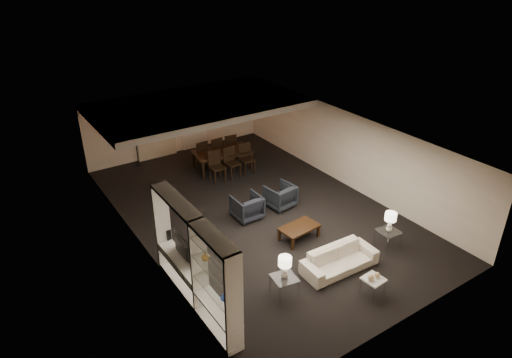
{
  "coord_description": "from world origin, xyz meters",
  "views": [
    {
      "loc": [
        -6.54,
        -9.88,
        7.14
      ],
      "look_at": [
        0.0,
        0.0,
        1.1
      ],
      "focal_mm": 32.0,
      "sensor_mm": 36.0,
      "label": 1
    }
  ],
  "objects": [
    {
      "name": "armchair_left",
      "position": [
        -0.41,
        -0.15,
        0.36
      ],
      "size": [
        0.78,
        0.8,
        0.73
      ],
      "primitive_type": "imported",
      "rotation": [
        0.0,
        0.0,
        3.14
      ],
      "color": "black",
      "rests_on": "floor"
    },
    {
      "name": "table_lamp_left",
      "position": [
        -1.51,
        -3.45,
        0.78
      ],
      "size": [
        0.31,
        0.31,
        0.55
      ],
      "primitive_type": null,
      "rotation": [
        0.0,
        0.0,
        -0.02
      ],
      "color": "beige",
      "rests_on": "side_table_left"
    },
    {
      "name": "ceiling_soffit",
      "position": [
        0.0,
        3.5,
        2.4
      ],
      "size": [
        7.0,
        4.0,
        0.2
      ],
      "primitive_type": "cube",
      "color": "silver",
      "rests_on": "ceiling"
    },
    {
      "name": "side_table_left",
      "position": [
        -1.51,
        -3.45,
        0.25
      ],
      "size": [
        0.6,
        0.6,
        0.5
      ],
      "primitive_type": null,
      "rotation": [
        0.0,
        0.0,
        -0.14
      ],
      "color": "white",
      "rests_on": "floor"
    },
    {
      "name": "wall_back",
      "position": [
        0.0,
        5.5,
        1.25
      ],
      "size": [
        7.0,
        0.02,
        2.5
      ],
      "primitive_type": "cube",
      "color": "beige",
      "rests_on": "ground"
    },
    {
      "name": "pendant_light",
      "position": [
        0.3,
        3.5,
        1.92
      ],
      "size": [
        0.52,
        0.52,
        0.24
      ],
      "primitive_type": "cylinder",
      "color": "#D8591E",
      "rests_on": "ceiling_soffit"
    },
    {
      "name": "chair_nr",
      "position": [
        1.23,
        2.41,
        0.53
      ],
      "size": [
        0.52,
        0.52,
        1.05
      ],
      "primitive_type": null,
      "rotation": [
        0.0,
        0.0,
        -0.07
      ],
      "color": "black",
      "rests_on": "floor"
    },
    {
      "name": "wall_left",
      "position": [
        -3.5,
        0.0,
        1.25
      ],
      "size": [
        0.02,
        11.0,
        2.5
      ],
      "primitive_type": "cube",
      "color": "beige",
      "rests_on": "ground"
    },
    {
      "name": "gold_gourd_b",
      "position": [
        0.29,
        -4.55,
        0.51
      ],
      "size": [
        0.13,
        0.13,
        0.13
      ],
      "primitive_type": "sphere",
      "color": "tan",
      "rests_on": "marble_table"
    },
    {
      "name": "armchair_right",
      "position": [
        0.79,
        -0.15,
        0.36
      ],
      "size": [
        0.87,
        0.89,
        0.73
      ],
      "primitive_type": "imported",
      "rotation": [
        0.0,
        0.0,
        3.26
      ],
      "color": "black",
      "rests_on": "floor"
    },
    {
      "name": "door",
      "position": [
        0.7,
        5.47,
        1.05
      ],
      "size": [
        0.9,
        0.05,
        2.1
      ],
      "primitive_type": "cube",
      "color": "silver",
      "rests_on": "wall_back"
    },
    {
      "name": "dining_table",
      "position": [
        0.63,
        3.06,
        0.35
      ],
      "size": [
        2.15,
        1.39,
        0.71
      ],
      "primitive_type": "imported",
      "rotation": [
        0.0,
        0.0,
        -0.14
      ],
      "color": "black",
      "rests_on": "floor"
    },
    {
      "name": "floor_lamp",
      "position": [
        -1.75,
        5.2,
        0.76
      ],
      "size": [
        0.24,
        0.24,
        1.53
      ],
      "primitive_type": null,
      "rotation": [
        0.0,
        0.0,
        -0.1
      ],
      "color": "black",
      "rests_on": "floor"
    },
    {
      "name": "television",
      "position": [
        -3.28,
        -1.84,
        1.03
      ],
      "size": [
        0.97,
        0.13,
        0.56
      ],
      "primitive_type": "imported",
      "rotation": [
        0.0,
        0.0,
        1.57
      ],
      "color": "black",
      "rests_on": "media_unit"
    },
    {
      "name": "chair_fm",
      "position": [
        0.63,
        3.71,
        0.53
      ],
      "size": [
        0.5,
        0.5,
        1.05
      ],
      "primitive_type": null,
      "rotation": [
        0.0,
        0.0,
        3.17
      ],
      "color": "black",
      "rests_on": "floor"
    },
    {
      "name": "ceiling",
      "position": [
        0.0,
        0.0,
        2.5
      ],
      "size": [
        7.0,
        11.0,
        0.02
      ],
      "primitive_type": "cube",
      "color": "silver",
      "rests_on": "ground"
    },
    {
      "name": "floor",
      "position": [
        0.0,
        0.0,
        0.0
      ],
      "size": [
        11.0,
        11.0,
        0.0
      ],
      "primitive_type": "plane",
      "color": "black",
      "rests_on": "ground"
    },
    {
      "name": "wall_right",
      "position": [
        3.5,
        0.0,
        1.25
      ],
      "size": [
        0.02,
        11.0,
        2.5
      ],
      "primitive_type": "cube",
      "color": "beige",
      "rests_on": "ground"
    },
    {
      "name": "sofa",
      "position": [
        0.19,
        -3.45,
        0.29
      ],
      "size": [
        1.98,
        0.83,
        0.57
      ],
      "primitive_type": "imported",
      "rotation": [
        0.0,
        0.0,
        -0.04
      ],
      "color": "beige",
      "rests_on": "floor"
    },
    {
      "name": "marble_table",
      "position": [
        0.19,
        -4.55,
        0.22
      ],
      "size": [
        0.48,
        0.48,
        0.45
      ],
      "primitive_type": null,
      "rotation": [
        0.0,
        0.0,
        0.07
      ],
      "color": "white",
      "rests_on": "floor"
    },
    {
      "name": "floor_speaker",
      "position": [
        -3.2,
        -0.95,
        0.51
      ],
      "size": [
        0.13,
        0.13,
        1.02
      ],
      "primitive_type": "cube",
      "rotation": [
        0.0,
        0.0,
        0.2
      ],
      "color": "black",
      "rests_on": "floor"
    },
    {
      "name": "curtains",
      "position": [
        -0.9,
        5.42,
        1.2
      ],
      "size": [
        1.5,
        0.12,
        2.4
      ],
      "primitive_type": "cube",
      "color": "beige",
      "rests_on": "wall_back"
    },
    {
      "name": "side_table_right",
      "position": [
        1.89,
        -3.45,
        0.25
      ],
      "size": [
        0.56,
        0.56,
        0.5
      ],
      "primitive_type": null,
      "rotation": [
        0.0,
        0.0,
        -0.05
      ],
      "color": "white",
      "rests_on": "floor"
    },
    {
      "name": "chair_fl",
      "position": [
        0.03,
        3.71,
        0.53
      ],
      "size": [
        0.52,
        0.52,
        1.05
      ],
      "primitive_type": null,
      "rotation": [
        0.0,
        0.0,
        3.21
      ],
      "color": "black",
      "rests_on": "floor"
    },
    {
      "name": "table_lamp_right",
      "position": [
        1.89,
        -3.45,
        0.78
      ],
      "size": [
        0.33,
        0.33,
        0.55
      ],
      "primitive_type": null,
      "rotation": [
        0.0,
        0.0,
        0.09
      ],
      "color": "white",
      "rests_on": "side_table_right"
    },
    {
      "name": "chair_nl",
      "position": [
        0.03,
        2.41,
        0.53
      ],
      "size": [
        0.51,
        0.51,
        1.05
      ],
      "primitive_type": null,
      "rotation": [
        0.0,
        0.0,
        -0.05
      ],
      "color": "black",
      "rests_on": "floor"
    },
    {
      "name": "painting",
      "position": [
        2.1,
        5.46,
        1.55
      ],
      "size": [
        0.95,
        0.04,
        0.65
      ],
      "primitive_type": "cube",
      "color": "#142D38",
      "rests_on": "wall_back"
    },
    {
      "name": "chair_nm",
      "position": [
        0.63,
        2.41,
        0.53
      ],
      "size": [
        0.52,
        0.52,
        1.05
      ],
      "primitive_type": null,
      "rotation": [
        0.0,
        0.0,
        0.08
      ],
      "color": "black",
      "rests_on": "floor"
    },
    {
      "name": "media_unit",
      "position": [
        -3.31,
        -2.6,
        1.18
      ],
      "size": [
        0.38,
        3.4,
        2.35
      ],
      "primitive_type": null,
      "color": "white",
      "rests_on": "wall_left"
    },
    {
      "name": "coffee_table",
      "position": [
        0.19,
        -1.85,
        0.19
      ],
      "size": [
        1.13,
        0.73,
        0.38
      ],
      "primitive_type": null,
      "rotation": [
        0.0,
        0.0,
        0.1
      ],
      "color": "black",
      "rests_on": "floor"
    },
    {
      "name": "gold_gourd_a",
      "position": [
        0.09,
        -4.55,
        0.52
      ],
      "size": [
        0.14,
        0.14,
        0.14
      ],
      "primitive_type": "sphere",
      "color": "tan",
      "rests_on": "marble_table"
    },
    {
      "name": "vase_blue",
      "position": [
        -3.31,
        -3.9,
        1.15
      ],
      "size": [
        0.18,
        0.18,
        0.18
      ],
      "primitive_type": "imported",
      "color": "#274DAD",
      "rests_on": "media_unit"
    },
    {
      "name": "chair_fr",
      "position": [
        1.23,
        3.71,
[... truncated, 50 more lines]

